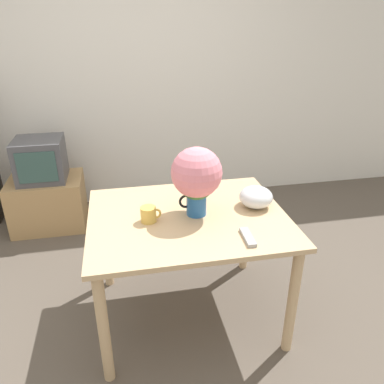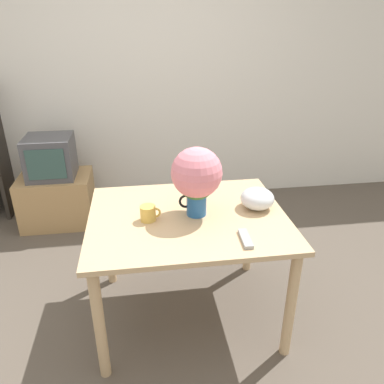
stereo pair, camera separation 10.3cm
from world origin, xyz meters
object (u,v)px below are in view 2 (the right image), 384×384
object	(u,v)px
flower_vase	(197,177)
white_bowl	(257,198)
coffee_mug	(148,213)
tv_set	(50,157)

from	to	relation	value
flower_vase	white_bowl	xyz separation A→B (m)	(0.38, 0.03, -0.18)
coffee_mug	tv_set	distance (m)	1.65
flower_vase	coffee_mug	xyz separation A→B (m)	(-0.28, -0.03, -0.20)
flower_vase	coffee_mug	size ratio (longest dim) A/B	3.35
coffee_mug	white_bowl	bearing A→B (deg)	4.87
flower_vase	tv_set	world-z (taller)	flower_vase
flower_vase	white_bowl	distance (m)	0.42
white_bowl	tv_set	xyz separation A→B (m)	(-1.49, 1.37, -0.15)
coffee_mug	tv_set	xyz separation A→B (m)	(-0.83, 1.42, -0.13)
coffee_mug	white_bowl	size ratio (longest dim) A/B	0.60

